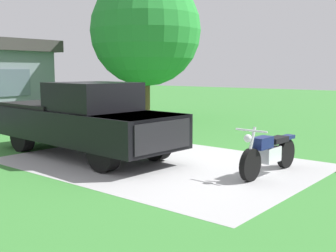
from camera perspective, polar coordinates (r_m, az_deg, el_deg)
name	(u,v)px	position (r m, az deg, el deg)	size (l,w,h in m)	color
ground_plane	(160,162)	(10.07, -1.12, -5.00)	(80.00, 80.00, 0.00)	#367831
driveway_pad	(160,162)	(10.07, -1.12, -4.98)	(5.10, 7.13, 0.01)	#9F9F9F
motorcycle	(269,152)	(9.12, 13.61, -3.51)	(2.21, 0.70, 1.09)	black
pickup_truck	(83,119)	(11.03, -11.52, 0.97)	(2.28, 5.72, 1.90)	black
shade_tree	(146,31)	(19.29, -3.06, 12.84)	(4.98, 4.98, 6.46)	brown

